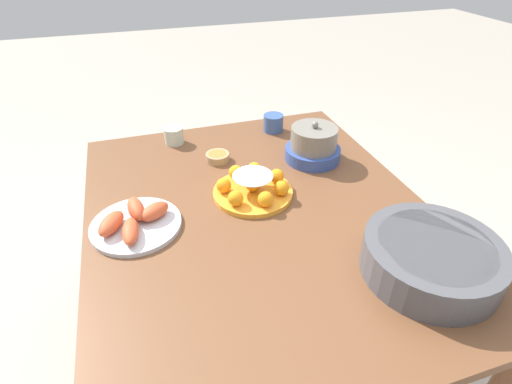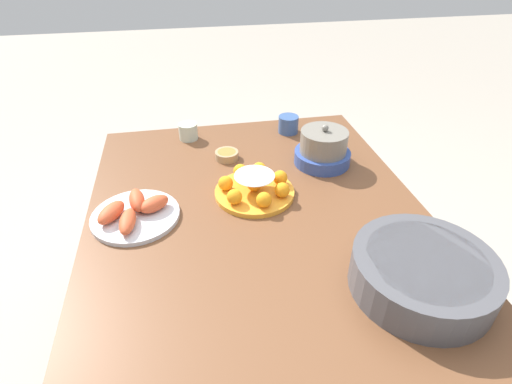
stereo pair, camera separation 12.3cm
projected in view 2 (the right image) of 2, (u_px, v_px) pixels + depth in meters
The scene contains 9 objects.
ground_plane at pixel (257, 356), 1.65m from camera, with size 12.00×12.00×0.00m, color #B2A899.
dining_table at pixel (257, 235), 1.27m from camera, with size 1.26×1.02×0.76m.
cake_plate at pixel (255, 187), 1.27m from camera, with size 0.26×0.26×0.08m.
serving_bowl at pixel (423, 272), 0.94m from camera, with size 0.34×0.34×0.09m.
sauce_bowl at pixel (227, 155), 1.47m from camera, with size 0.09×0.09×0.03m.
seafood_platter at pixel (134, 213), 1.18m from camera, with size 0.26×0.26×0.06m.
cup_near at pixel (188, 131), 1.59m from camera, with size 0.07×0.07×0.06m.
cup_far at pixel (288, 124), 1.64m from camera, with size 0.08×0.08×0.07m.
warming_pot at pixel (323, 149), 1.42m from camera, with size 0.20×0.20×0.15m.
Camera 2 is at (0.95, -0.19, 1.50)m, focal length 28.00 mm.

